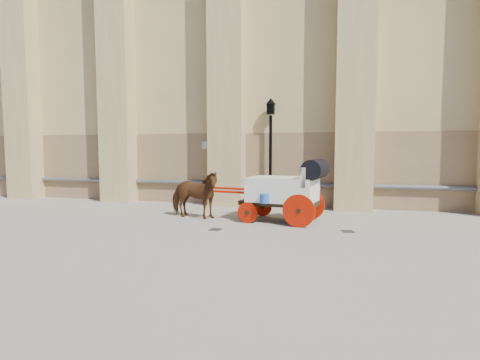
# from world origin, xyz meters

# --- Properties ---
(ground) EXTENTS (90.00, 90.00, 0.00)m
(ground) POSITION_xyz_m (0.00, 0.00, 0.00)
(ground) COLOR gray
(ground) RESTS_ON ground
(cathedral) EXTENTS (44.80, 9.20, 19.20)m
(cathedral) POSITION_xyz_m (2.07, 7.81, 9.01)
(cathedral) COLOR tan
(cathedral) RESTS_ON ground
(horse) EXTENTS (2.00, 1.10, 1.61)m
(horse) POSITION_xyz_m (-1.28, 0.54, 0.80)
(horse) COLOR brown
(horse) RESTS_ON ground
(carriage) EXTENTS (4.75, 2.01, 2.02)m
(carriage) POSITION_xyz_m (1.85, 0.63, 1.09)
(carriage) COLOR black
(carriage) RESTS_ON ground
(street_lamp) EXTENTS (0.41, 0.41, 4.36)m
(street_lamp) POSITION_xyz_m (0.79, 3.70, 2.33)
(street_lamp) COLOR black
(street_lamp) RESTS_ON ground
(drain_grate_near) EXTENTS (0.34, 0.34, 0.01)m
(drain_grate_near) POSITION_xyz_m (-0.02, -1.03, 0.01)
(drain_grate_near) COLOR black
(drain_grate_near) RESTS_ON ground
(drain_grate_far) EXTENTS (0.40, 0.40, 0.01)m
(drain_grate_far) POSITION_xyz_m (3.69, -0.36, 0.01)
(drain_grate_far) COLOR black
(drain_grate_far) RESTS_ON ground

